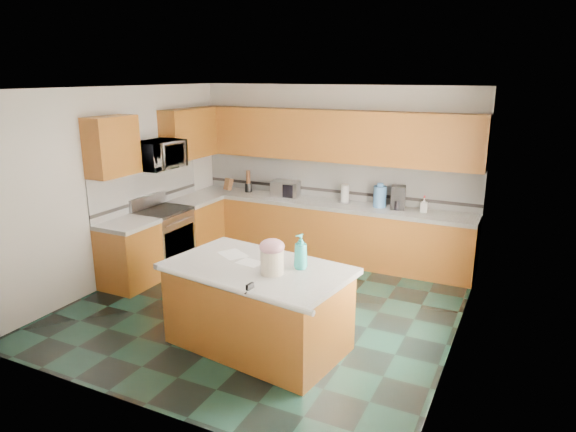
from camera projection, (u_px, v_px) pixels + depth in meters
The scene contains 52 objects.
floor at pixel (265, 306), 6.55m from camera, with size 4.60×4.60×0.00m, color black.
ceiling at pixel (263, 88), 5.83m from camera, with size 4.60×4.60×0.00m, color white.
wall_back at pixel (333, 171), 8.20m from camera, with size 4.60×0.04×2.70m, color silver.
wall_front at pixel (128, 265), 4.18m from camera, with size 4.60×0.04×2.70m, color silver.
wall_left at pixel (118, 186), 7.17m from camera, with size 0.04×4.60×2.70m, color silver.
wall_right at pixel (465, 227), 5.21m from camera, with size 0.04×4.60×2.70m, color silver.
back_base_cab at pixel (325, 232), 8.17m from camera, with size 4.60×0.60×0.86m, color #512C0B.
back_countertop at pixel (325, 204), 8.05m from camera, with size 4.60×0.64×0.06m, color white.
back_upper_cab at pixel (330, 136), 7.88m from camera, with size 4.60×0.33×0.78m, color #512C0B.
back_backsplash at pixel (333, 179), 8.20m from camera, with size 4.60×0.02×0.63m, color silver.
back_accent_band at pixel (332, 191), 8.25m from camera, with size 4.60×0.01×0.05m, color black.
left_base_cab_rear at pixel (195, 227), 8.40m from camera, with size 0.60×0.82×0.86m, color #512C0B.
left_counter_rear at pixel (194, 200), 8.28m from camera, with size 0.64×0.82×0.06m, color white.
left_base_cab_front at pixel (129, 256), 7.07m from camera, with size 0.60×0.72×0.86m, color #512C0B.
left_counter_front at pixel (127, 224), 6.95m from camera, with size 0.64×0.72×0.06m, color white.
left_backsplash at pixel (147, 186), 7.66m from camera, with size 0.02×2.30×0.63m, color silver.
left_accent_band at pixel (149, 199), 7.71m from camera, with size 0.01×2.30×0.05m, color black.
left_upper_cab_rear at pixel (189, 133), 8.17m from camera, with size 0.33×1.09×0.78m, color #512C0B.
left_upper_cab_front at pixel (112, 146), 6.73m from camera, with size 0.33×0.72×0.78m, color #512C0B.
range_body at pixel (164, 240), 7.71m from camera, with size 0.60×0.76×0.88m, color #B7B7BC.
range_oven_door at pixel (180, 246), 7.60m from camera, with size 0.02×0.68×0.55m, color black.
range_cooktop at pixel (162, 211), 7.59m from camera, with size 0.62×0.78×0.04m, color black.
range_handle at pixel (180, 221), 7.49m from camera, with size 0.02×0.02×0.66m, color #B7B7BC.
range_backguard at pixel (148, 201), 7.67m from camera, with size 0.06×0.76×0.18m, color #B7B7BC.
microwave at pixel (158, 155), 7.37m from camera, with size 0.73×0.50×0.41m, color #B7B7BC.
island_base at pixel (258, 309), 5.49m from camera, with size 1.80×1.03×0.86m, color #512C0B.
island_top at pixel (257, 269), 5.36m from camera, with size 1.90×1.13×0.06m, color white.
island_bullnose at pixel (228, 288), 4.87m from camera, with size 0.06×0.06×1.90m, color white.
treat_jar at pixel (272, 262), 5.13m from camera, with size 0.23×0.23×0.25m, color beige.
treat_jar_lid at pixel (272, 247), 5.08m from camera, with size 0.25×0.25×0.16m, color pink.
treat_jar_knob at pixel (272, 242), 5.07m from camera, with size 0.03×0.03×0.08m, color tan.
treat_jar_knob_end_l at pixel (268, 241), 5.09m from camera, with size 0.04×0.04×0.04m, color tan.
treat_jar_knob_end_r at pixel (276, 242), 5.05m from camera, with size 0.04×0.04×0.04m, color tan.
soap_bottle_island at pixel (301, 251), 5.24m from camera, with size 0.14×0.14×0.37m, color teal.
paper_sheet_a at pixel (250, 263), 5.45m from camera, with size 0.26×0.20×0.00m, color white.
paper_sheet_b at pixel (233, 254), 5.70m from camera, with size 0.32×0.24×0.00m, color white.
clamp_body at pixel (250, 288), 4.78m from camera, with size 0.03×0.10×0.09m, color black.
clamp_handle at pixel (247, 292), 4.74m from camera, with size 0.02×0.02×0.07m, color black.
knife_block at pixel (228, 184), 8.82m from camera, with size 0.11×0.09×0.21m, color #472814.
utensil_crock at pixel (248, 188), 8.70m from camera, with size 0.12×0.12×0.15m, color black.
utensil_bundle at pixel (248, 177), 8.65m from camera, with size 0.07×0.07×0.22m, color #472814.
toaster_oven at pixel (285, 189), 8.35m from camera, with size 0.43×0.30×0.25m, color #B7B7BC.
toaster_oven_door at pixel (282, 191), 8.23m from camera, with size 0.39×0.01×0.21m, color black.
paper_towel at pixel (345, 194), 7.97m from camera, with size 0.12×0.12×0.28m, color white.
paper_towel_base at pixel (345, 202), 8.00m from camera, with size 0.19×0.19×0.01m, color #B7B7BC.
water_jug at pixel (380, 197), 7.69m from camera, with size 0.19×0.19×0.32m, color teal.
water_jug_neck at pixel (380, 185), 7.64m from camera, with size 0.09×0.09×0.05m, color teal.
coffee_maker at pixel (398, 197), 7.59m from camera, with size 0.20×0.22×0.34m, color black.
coffee_carafe at pixel (397, 205), 7.57m from camera, with size 0.14×0.14×0.14m, color black.
soap_bottle_back at pixel (424, 205), 7.42m from camera, with size 0.10×0.10×0.21m, color white.
soap_back_cap at pixel (424, 197), 7.38m from camera, with size 0.02×0.02×0.03m, color red.
window_light_proxy at pixel (460, 218), 5.01m from camera, with size 0.02×1.40×1.10m, color white.
Camera 1 is at (2.89, -5.27, 2.86)m, focal length 32.00 mm.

